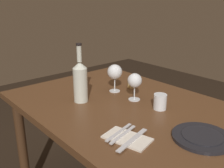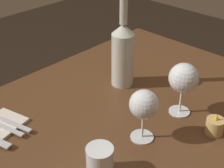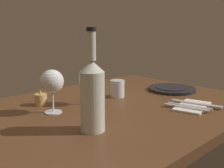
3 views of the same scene
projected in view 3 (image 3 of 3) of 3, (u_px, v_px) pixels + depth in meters
The scene contains 11 objects.
dining_table at pixel (107, 128), 1.12m from camera, with size 1.30×0.90×0.74m.
wine_glass_left at pixel (52, 82), 1.01m from camera, with size 0.09×0.09×0.17m.
wine_glass_right at pixel (90, 79), 1.12m from camera, with size 0.08×0.08×0.15m.
wine_bottle at pixel (92, 94), 0.83m from camera, with size 0.08×0.08×0.32m.
water_tumbler at pixel (117, 89), 1.26m from camera, with size 0.07×0.07×0.08m.
votive_candle at pixel (41, 100), 1.13m from camera, with size 0.05×0.05×0.07m.
dinner_plate at pixel (172, 89), 1.40m from camera, with size 0.24×0.24×0.02m.
folded_napkin at pixel (192, 106), 1.10m from camera, with size 0.21×0.15×0.01m.
fork_inner at pixel (189, 106), 1.08m from camera, with size 0.06×0.18×0.00m.
fork_outer at pixel (186, 107), 1.06m from camera, with size 0.06×0.18×0.00m.
table_knife at pixel (196, 103), 1.12m from camera, with size 0.07×0.21×0.00m.
Camera 3 is at (-0.71, -0.78, 1.06)m, focal length 42.60 mm.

